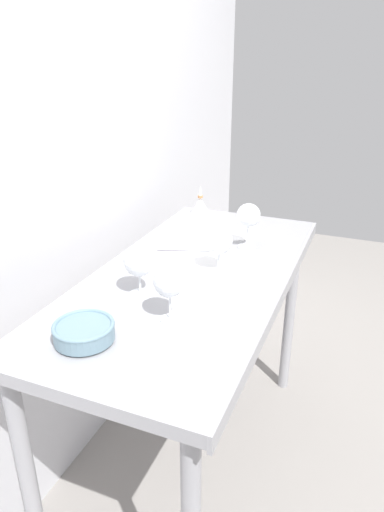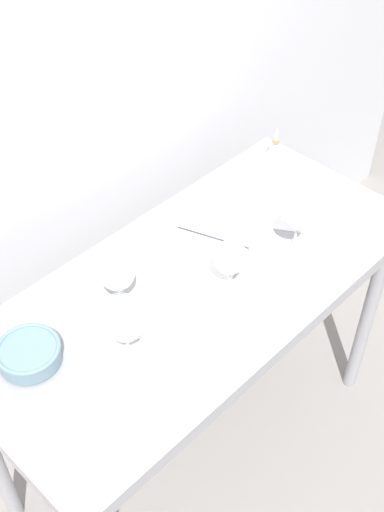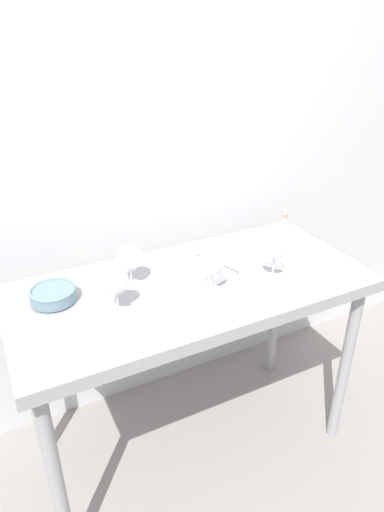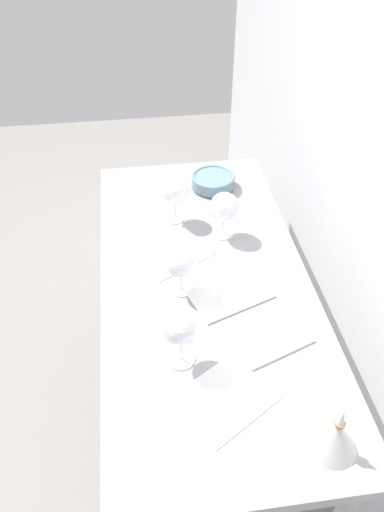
{
  "view_description": "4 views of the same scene",
  "coord_description": "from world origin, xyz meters",
  "px_view_note": "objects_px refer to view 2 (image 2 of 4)",
  "views": [
    {
      "loc": [
        -1.37,
        -0.56,
        1.61
      ],
      "look_at": [
        -0.07,
        -0.03,
        0.99
      ],
      "focal_mm": 32.47,
      "sensor_mm": 36.0,
      "label": 1
    },
    {
      "loc": [
        -0.95,
        -0.9,
        2.25
      ],
      "look_at": [
        -0.01,
        0.02,
        0.98
      ],
      "focal_mm": 46.01,
      "sensor_mm": 36.0,
      "label": 2
    },
    {
      "loc": [
        -0.67,
        -1.33,
        1.79
      ],
      "look_at": [
        0.01,
        0.03,
        1.0
      ],
      "focal_mm": 31.38,
      "sensor_mm": 36.0,
      "label": 3
    },
    {
      "loc": [
        1.1,
        -0.2,
        1.99
      ],
      "look_at": [
        0.01,
        -0.05,
        1.01
      ],
      "focal_mm": 34.91,
      "sensor_mm": 36.0,
      "label": 4
    }
  ],
  "objects_px": {
    "wine_glass_near_right": "(298,215)",
    "tasting_sheet_upper": "(296,213)",
    "wine_glass_near_left": "(126,325)",
    "tasting_bowl": "(29,353)",
    "wine_glass_far_left": "(117,274)",
    "tasting_sheet_lower": "(188,322)",
    "open_notebook": "(213,239)",
    "wine_glass_near_center": "(230,258)",
    "decanter_funnel": "(275,153)"
  },
  "relations": [
    {
      "from": "wine_glass_near_right",
      "to": "tasting_sheet_upper",
      "type": "height_order",
      "value": "wine_glass_near_right"
    },
    {
      "from": "open_notebook",
      "to": "wine_glass_far_left",
      "type": "bearing_deg",
      "value": 158.68
    },
    {
      "from": "wine_glass_far_left",
      "to": "tasting_sheet_upper",
      "type": "xyz_separation_m",
      "value": [
        0.64,
        -0.11,
        -0.11
      ]
    },
    {
      "from": "wine_glass_near_left",
      "to": "tasting_bowl",
      "type": "bearing_deg",
      "value": 137.85
    },
    {
      "from": "decanter_funnel",
      "to": "wine_glass_near_left",
      "type": "bearing_deg",
      "value": -163.98
    },
    {
      "from": "tasting_sheet_upper",
      "to": "decanter_funnel",
      "type": "distance_m",
      "value": 0.27
    },
    {
      "from": "wine_glass_near_right",
      "to": "open_notebook",
      "type": "distance_m",
      "value": 0.28
    },
    {
      "from": "wine_glass_near_right",
      "to": "tasting_sheet_upper",
      "type": "bearing_deg",
      "value": 35.23
    },
    {
      "from": "wine_glass_near_right",
      "to": "wine_glass_near_center",
      "type": "relative_size",
      "value": 1.09
    },
    {
      "from": "tasting_sheet_lower",
      "to": "tasting_bowl",
      "type": "height_order",
      "value": "tasting_bowl"
    },
    {
      "from": "wine_glass_near_right",
      "to": "open_notebook",
      "type": "xyz_separation_m",
      "value": [
        -0.14,
        0.2,
        -0.13
      ]
    },
    {
      "from": "wine_glass_far_left",
      "to": "tasting_sheet_lower",
      "type": "height_order",
      "value": "wine_glass_far_left"
    },
    {
      "from": "tasting_sheet_lower",
      "to": "decanter_funnel",
      "type": "distance_m",
      "value": 0.78
    },
    {
      "from": "tasting_sheet_lower",
      "to": "open_notebook",
      "type": "bearing_deg",
      "value": 2.38
    },
    {
      "from": "wine_glass_near_right",
      "to": "tasting_sheet_lower",
      "type": "height_order",
      "value": "wine_glass_near_right"
    },
    {
      "from": "wine_glass_near_left",
      "to": "wine_glass_near_right",
      "type": "height_order",
      "value": "wine_glass_near_right"
    },
    {
      "from": "wine_glass_near_center",
      "to": "open_notebook",
      "type": "height_order",
      "value": "wine_glass_near_center"
    },
    {
      "from": "wine_glass_near_left",
      "to": "wine_glass_near_right",
      "type": "bearing_deg",
      "value": -4.97
    },
    {
      "from": "wine_glass_far_left",
      "to": "tasting_bowl",
      "type": "height_order",
      "value": "wine_glass_far_left"
    },
    {
      "from": "wine_glass_far_left",
      "to": "wine_glass_near_center",
      "type": "relative_size",
      "value": 0.99
    },
    {
      "from": "wine_glass_far_left",
      "to": "open_notebook",
      "type": "xyz_separation_m",
      "value": [
        0.37,
        -0.01,
        -0.11
      ]
    },
    {
      "from": "wine_glass_near_center",
      "to": "open_notebook",
      "type": "bearing_deg",
      "value": 55.58
    },
    {
      "from": "wine_glass_near_right",
      "to": "tasting_bowl",
      "type": "bearing_deg",
      "value": 164.56
    },
    {
      "from": "wine_glass_near_right",
      "to": "tasting_sheet_lower",
      "type": "xyz_separation_m",
      "value": [
        -0.43,
        0.02,
        -0.13
      ]
    },
    {
      "from": "open_notebook",
      "to": "tasting_bowl",
      "type": "xyz_separation_m",
      "value": [
        -0.66,
        0.02,
        0.03
      ]
    },
    {
      "from": "wine_glass_near_center",
      "to": "decanter_funnel",
      "type": "relative_size",
      "value": 1.13
    },
    {
      "from": "tasting_sheet_upper",
      "to": "decanter_funnel",
      "type": "xyz_separation_m",
      "value": [
        0.16,
        0.22,
        0.05
      ]
    },
    {
      "from": "wine_glass_near_right",
      "to": "tasting_sheet_lower",
      "type": "relative_size",
      "value": 0.79
    },
    {
      "from": "wine_glass_near_left",
      "to": "wine_glass_near_center",
      "type": "height_order",
      "value": "wine_glass_near_left"
    },
    {
      "from": "wine_glass_far_left",
      "to": "open_notebook",
      "type": "relative_size",
      "value": 0.39
    },
    {
      "from": "decanter_funnel",
      "to": "tasting_bowl",
      "type": "bearing_deg",
      "value": -175.16
    },
    {
      "from": "wine_glass_far_left",
      "to": "tasting_sheet_lower",
      "type": "distance_m",
      "value": 0.23
    },
    {
      "from": "tasting_sheet_lower",
      "to": "tasting_sheet_upper",
      "type": "bearing_deg",
      "value": -22.07
    },
    {
      "from": "wine_glass_far_left",
      "to": "wine_glass_near_right",
      "type": "xyz_separation_m",
      "value": [
        0.51,
        -0.21,
        0.02
      ]
    },
    {
      "from": "wine_glass_near_right",
      "to": "decanter_funnel",
      "type": "relative_size",
      "value": 1.23
    },
    {
      "from": "decanter_funnel",
      "to": "wine_glass_far_left",
      "type": "bearing_deg",
      "value": -172.44
    },
    {
      "from": "wine_glass_near_center",
      "to": "decanter_funnel",
      "type": "xyz_separation_m",
      "value": [
        0.55,
        0.28,
        -0.07
      ]
    },
    {
      "from": "tasting_sheet_upper",
      "to": "tasting_bowl",
      "type": "xyz_separation_m",
      "value": [
        -0.93,
        0.13,
        0.03
      ]
    },
    {
      "from": "open_notebook",
      "to": "tasting_bowl",
      "type": "distance_m",
      "value": 0.66
    },
    {
      "from": "wine_glass_near_left",
      "to": "open_notebook",
      "type": "height_order",
      "value": "wine_glass_near_left"
    },
    {
      "from": "tasting_sheet_upper",
      "to": "decanter_funnel",
      "type": "bearing_deg",
      "value": 23.03
    },
    {
      "from": "wine_glass_near_center",
      "to": "open_notebook",
      "type": "distance_m",
      "value": 0.23
    },
    {
      "from": "tasting_sheet_upper",
      "to": "open_notebook",
      "type": "bearing_deg",
      "value": 127.28
    },
    {
      "from": "wine_glass_far_left",
      "to": "tasting_bowl",
      "type": "relative_size",
      "value": 1.0
    },
    {
      "from": "wine_glass_near_center",
      "to": "tasting_sheet_lower",
      "type": "relative_size",
      "value": 0.72
    },
    {
      "from": "wine_glass_near_left",
      "to": "open_notebook",
      "type": "bearing_deg",
      "value": 17.19
    },
    {
      "from": "wine_glass_near_left",
      "to": "wine_glass_near_right",
      "type": "distance_m",
      "value": 0.62
    },
    {
      "from": "open_notebook",
      "to": "wine_glass_near_center",
      "type": "bearing_deg",
      "value": -144.62
    },
    {
      "from": "wine_glass_near_left",
      "to": "decanter_funnel",
      "type": "distance_m",
      "value": 0.95
    },
    {
      "from": "wine_glass_near_center",
      "to": "tasting_sheet_upper",
      "type": "height_order",
      "value": "wine_glass_near_center"
    }
  ]
}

